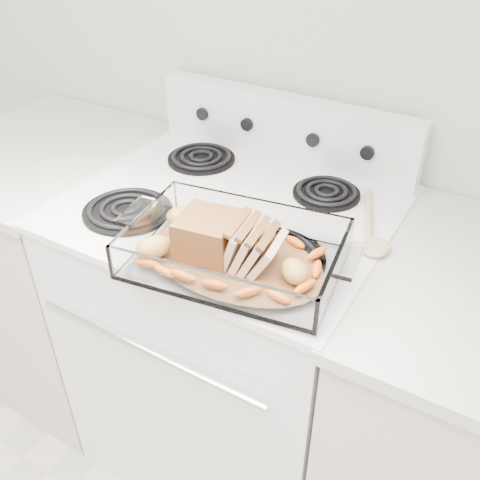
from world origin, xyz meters
The scene contains 7 objects.
electric_range centered at (0.00, 1.66, 0.48)m, with size 0.78×0.70×1.12m.
counter_left centered at (-0.67, 1.66, 0.47)m, with size 0.58×0.68×0.93m.
counter_right centered at (0.67, 1.66, 0.47)m, with size 0.58×0.68×0.93m.
baking_dish centered at (0.14, 1.45, 0.97)m, with size 0.42×0.28×0.08m.
pork_roast centered at (0.11, 1.45, 1.00)m, with size 0.21×0.11×0.09m.
roast_vegetables centered at (0.14, 1.48, 0.97)m, with size 0.36×0.20×0.04m.
wooden_spoon centered at (0.35, 1.70, 0.94)m, with size 0.13×0.26×0.02m.
Camera 1 is at (0.60, 0.70, 1.62)m, focal length 40.00 mm.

